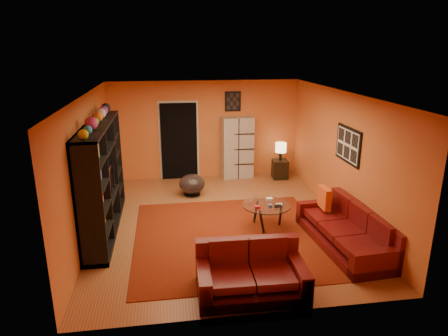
{
  "coord_description": "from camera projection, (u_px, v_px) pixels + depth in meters",
  "views": [
    {
      "loc": [
        -1.05,
        -7.44,
        3.46
      ],
      "look_at": [
        0.08,
        0.1,
        1.12
      ],
      "focal_mm": 32.0,
      "sensor_mm": 36.0,
      "label": 1
    }
  ],
  "objects": [
    {
      "name": "wall_front",
      "position": [
        254.0,
        226.0,
        4.98
      ],
      "size": [
        6.0,
        0.0,
        6.0
      ],
      "primitive_type": "plane",
      "rotation": [
        -1.57,
        0.0,
        0.0
      ],
      "color": "#D2652E",
      "rests_on": "floor"
    },
    {
      "name": "bowl_chair",
      "position": [
        192.0,
        184.0,
        9.56
      ],
      "size": [
        0.62,
        0.62,
        0.51
      ],
      "color": "black",
      "rests_on": "floor"
    },
    {
      "name": "wall_left",
      "position": [
        89.0,
        166.0,
        7.46
      ],
      "size": [
        0.0,
        6.0,
        6.0
      ],
      "primitive_type": "plane",
      "rotation": [
        1.57,
        0.0,
        1.57
      ],
      "color": "#D2652E",
      "rests_on": "floor"
    },
    {
      "name": "wall_art_right",
      "position": [
        348.0,
        145.0,
        7.79
      ],
      "size": [
        0.03,
        1.0,
        0.7
      ],
      "primitive_type": "cube",
      "color": "black",
      "rests_on": "wall_right"
    },
    {
      "name": "loveseat",
      "position": [
        250.0,
        272.0,
        5.84
      ],
      "size": [
        1.59,
        0.98,
        0.85
      ],
      "rotation": [
        0.0,
        0.0,
        1.54
      ],
      "color": "#4E0A0C",
      "rests_on": "rug"
    },
    {
      "name": "throw_pillow",
      "position": [
        324.0,
        198.0,
        7.74
      ],
      "size": [
        0.12,
        0.42,
        0.42
      ],
      "primitive_type": "cube",
      "color": "#E85219",
      "rests_on": "sofa"
    },
    {
      "name": "table_lamp",
      "position": [
        281.0,
        148.0,
        10.63
      ],
      "size": [
        0.29,
        0.29,
        0.48
      ],
      "color": "black",
      "rests_on": "side_table"
    },
    {
      "name": "floor",
      "position": [
        221.0,
        221.0,
        8.2
      ],
      "size": [
        6.0,
        6.0,
        0.0
      ],
      "primitive_type": "plane",
      "color": "brown",
      "rests_on": "ground"
    },
    {
      "name": "tv",
      "position": [
        105.0,
        182.0,
        7.53
      ],
      "size": [
        0.95,
        0.12,
        0.55
      ],
      "primitive_type": "imported",
      "rotation": [
        0.0,
        0.0,
        1.57
      ],
      "color": "black",
      "rests_on": "entertainment_unit"
    },
    {
      "name": "side_table",
      "position": [
        280.0,
        169.0,
        10.81
      ],
      "size": [
        0.43,
        0.43,
        0.5
      ],
      "primitive_type": "cube",
      "rotation": [
        0.0,
        0.0,
        -0.07
      ],
      "color": "black",
      "rests_on": "floor"
    },
    {
      "name": "storage_cabinet",
      "position": [
        237.0,
        148.0,
        10.72
      ],
      "size": [
        0.85,
        0.43,
        1.65
      ],
      "primitive_type": "cube",
      "rotation": [
        0.0,
        0.0,
        0.07
      ],
      "color": "#B2ACA4",
      "rests_on": "floor"
    },
    {
      "name": "ceiling",
      "position": [
        221.0,
        94.0,
        7.43
      ],
      "size": [
        6.0,
        6.0,
        0.0
      ],
      "primitive_type": "plane",
      "rotation": [
        3.14,
        0.0,
        0.0
      ],
      "color": "white",
      "rests_on": "wall_back"
    },
    {
      "name": "entertainment_unit",
      "position": [
        102.0,
        178.0,
        7.57
      ],
      "size": [
        0.45,
        3.0,
        2.1
      ],
      "primitive_type": "cube",
      "color": "black",
      "rests_on": "floor"
    },
    {
      "name": "coffee_table",
      "position": [
        266.0,
        207.0,
        7.81
      ],
      "size": [
        0.95,
        0.95,
        0.47
      ],
      "rotation": [
        0.0,
        0.0,
        -0.0
      ],
      "color": "silver",
      "rests_on": "floor"
    },
    {
      "name": "sofa",
      "position": [
        349.0,
        231.0,
        7.14
      ],
      "size": [
        1.08,
        2.32,
        0.85
      ],
      "rotation": [
        0.0,
        0.0,
        0.07
      ],
      "color": "#4E0A0C",
      "rests_on": "rug"
    },
    {
      "name": "wall_art_back",
      "position": [
        233.0,
        101.0,
        10.52
      ],
      "size": [
        0.42,
        0.03,
        0.52
      ],
      "primitive_type": "cube",
      "color": "black",
      "rests_on": "wall_back"
    },
    {
      "name": "wall_right",
      "position": [
        341.0,
        156.0,
        8.17
      ],
      "size": [
        0.0,
        6.0,
        6.0
      ],
      "primitive_type": "plane",
      "rotation": [
        1.57,
        0.0,
        -1.57
      ],
      "color": "#D2652E",
      "rests_on": "floor"
    },
    {
      "name": "doorway",
      "position": [
        179.0,
        141.0,
        10.6
      ],
      "size": [
        0.95,
        0.1,
        2.04
      ],
      "primitive_type": "cube",
      "color": "black",
      "rests_on": "floor"
    },
    {
      "name": "rug",
      "position": [
        231.0,
        236.0,
        7.55
      ],
      "size": [
        3.6,
        3.6,
        0.01
      ],
      "primitive_type": "cube",
      "color": "#59170A",
      "rests_on": "floor"
    },
    {
      "name": "wall_back",
      "position": [
        205.0,
        130.0,
        10.65
      ],
      "size": [
        6.0,
        0.0,
        6.0
      ],
      "primitive_type": "plane",
      "rotation": [
        1.57,
        0.0,
        0.0
      ],
      "color": "#D2652E",
      "rests_on": "floor"
    }
  ]
}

